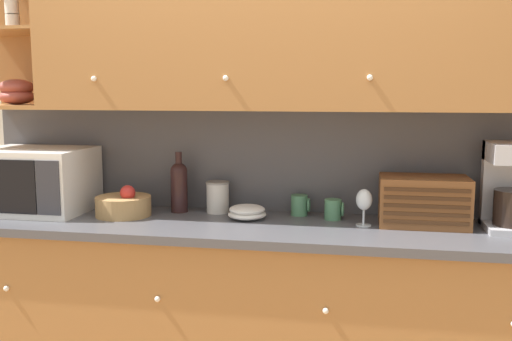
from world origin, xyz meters
TOP-DOWN VIEW (x-y plane):
  - wall_back at (0.00, 0.03)m, footprint 5.36×0.06m
  - counter_unit at (-0.00, -0.30)m, footprint 2.98×0.62m
  - backsplash_panel at (0.00, -0.01)m, footprint 2.96×0.01m
  - upper_cabinets at (0.17, -0.18)m, footprint 2.96×0.39m
  - microwave at (-1.15, -0.25)m, footprint 0.54×0.43m
  - fruit_basket at (-0.66, -0.26)m, footprint 0.27×0.27m
  - wine_bottle at (-0.42, -0.12)m, footprint 0.09×0.09m
  - storage_canister at (-0.22, -0.10)m, footprint 0.12×0.12m
  - bowl_stack_on_counter at (-0.04, -0.22)m, footprint 0.19×0.19m
  - mug at (0.20, -0.09)m, footprint 0.10×0.08m
  - mug_blue_second at (0.37, -0.16)m, footprint 0.09×0.08m
  - wine_glass at (0.52, -0.26)m, footprint 0.08×0.08m
  - bread_box at (0.79, -0.20)m, footprint 0.40×0.26m
  - coffee_maker at (1.17, -0.21)m, footprint 0.23×0.27m

SIDE VIEW (x-z plane):
  - counter_unit at x=0.00m, z-range 0.00..0.94m
  - bowl_stack_on_counter at x=-0.04m, z-range 0.94..1.01m
  - mug_blue_second at x=0.37m, z-range 0.94..1.04m
  - mug at x=0.20m, z-range 0.94..1.04m
  - fruit_basket at x=-0.66m, z-range 0.91..1.07m
  - storage_canister at x=-0.22m, z-range 0.94..1.10m
  - bread_box at x=0.79m, z-range 0.94..1.17m
  - wine_glass at x=0.52m, z-range 0.97..1.14m
  - wine_bottle at x=-0.42m, z-range 0.92..1.24m
  - microwave at x=-1.15m, z-range 0.94..1.26m
  - coffee_maker at x=1.17m, z-range 0.94..1.34m
  - backsplash_panel at x=0.00m, z-range 0.94..1.47m
  - wall_back at x=0.00m, z-range 0.00..2.60m
  - upper_cabinets at x=0.17m, z-range 1.46..2.28m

